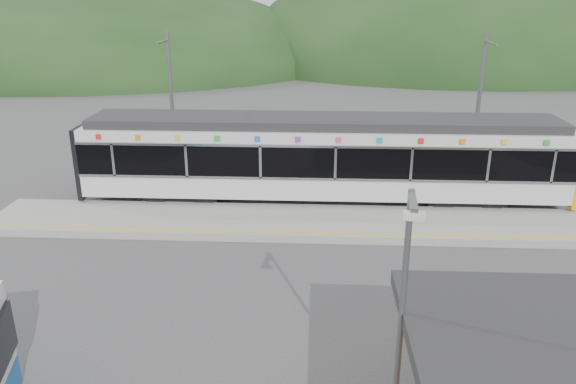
{
  "coord_description": "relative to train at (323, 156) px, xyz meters",
  "views": [
    {
      "loc": [
        -0.3,
        -16.91,
        8.78
      ],
      "look_at": [
        -1.21,
        1.0,
        2.25
      ],
      "focal_mm": 35.0,
      "sensor_mm": 36.0,
      "label": 1
    }
  ],
  "objects": [
    {
      "name": "yellow_line",
      "position": [
        -0.01,
        -4.0,
        -1.76
      ],
      "size": [
        26.0,
        0.1,
        0.01
      ],
      "primitive_type": "cube",
      "color": "yellow",
      "rests_on": "platform"
    },
    {
      "name": "platform",
      "position": [
        -0.01,
        -2.7,
        -1.91
      ],
      "size": [
        26.0,
        3.2,
        0.3
      ],
      "primitive_type": "cube",
      "color": "#9E9E99",
      "rests_on": "ground"
    },
    {
      "name": "catenary_mast_west",
      "position": [
        -7.01,
        2.56,
        1.58
      ],
      "size": [
        0.18,
        1.8,
        7.0
      ],
      "color": "slate",
      "rests_on": "ground"
    },
    {
      "name": "hills",
      "position": [
        6.17,
        -0.71,
        -2.06
      ],
      "size": [
        146.0,
        149.0,
        26.0
      ],
      "color": "#1E3D19",
      "rests_on": "ground"
    },
    {
      "name": "catenary_mast_east",
      "position": [
        6.99,
        2.56,
        1.58
      ],
      "size": [
        0.18,
        1.8,
        7.0
      ],
      "color": "slate",
      "rests_on": "ground"
    },
    {
      "name": "ground",
      "position": [
        -0.01,
        -6.0,
        -2.06
      ],
      "size": [
        120.0,
        120.0,
        0.0
      ],
      "primitive_type": "plane",
      "color": "#4C4C4F",
      "rests_on": "ground"
    },
    {
      "name": "train",
      "position": [
        0.0,
        0.0,
        0.0
      ],
      "size": [
        20.44,
        3.01,
        3.74
      ],
      "color": "black",
      "rests_on": "ground"
    },
    {
      "name": "lamp_post",
      "position": [
        1.37,
        -13.74,
        1.22
      ],
      "size": [
        0.37,
        0.99,
        5.49
      ],
      "rotation": [
        0.0,
        0.0,
        -0.1
      ],
      "color": "slate",
      "rests_on": "ground"
    }
  ]
}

